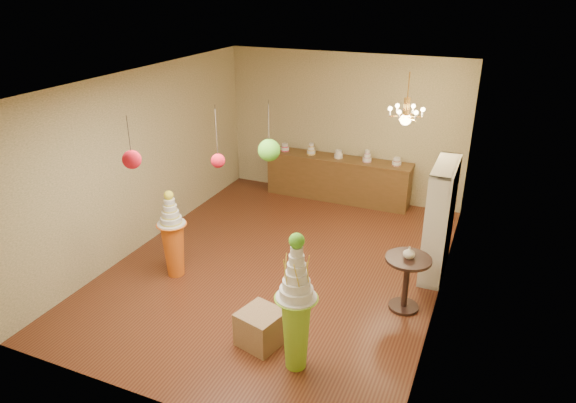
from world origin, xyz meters
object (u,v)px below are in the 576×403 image
at_px(pedestal_green, 296,316).
at_px(round_table, 407,276).
at_px(sideboard, 338,178).
at_px(pedestal_orange, 173,242).

height_order(pedestal_green, round_table, pedestal_green).
distance_m(sideboard, round_table, 3.99).
bearing_deg(pedestal_green, round_table, 60.47).
bearing_deg(pedestal_green, pedestal_orange, 154.74).
distance_m(pedestal_green, sideboard, 5.22).
distance_m(pedestal_green, round_table, 1.96).
bearing_deg(round_table, pedestal_green, -119.53).
distance_m(pedestal_green, pedestal_orange, 2.81).
bearing_deg(pedestal_orange, round_table, 8.13).
relative_size(sideboard, round_table, 3.74).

